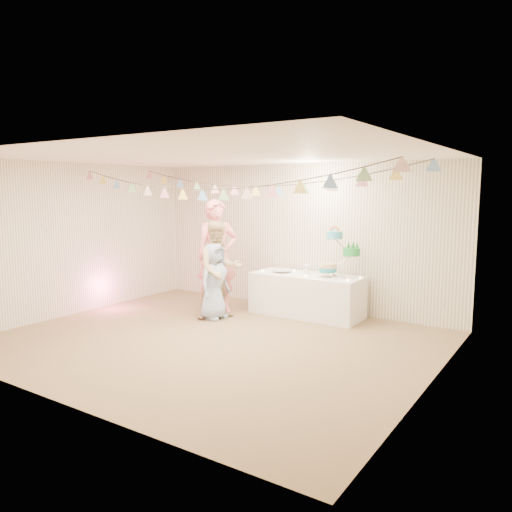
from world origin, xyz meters
The scene contains 24 objects.
floor centered at (0.00, 0.00, 0.00)m, with size 6.00×6.00×0.00m, color brown.
ceiling centered at (0.00, 0.00, 2.60)m, with size 6.00×6.00×0.00m, color white.
back_wall centered at (0.00, 2.50, 1.30)m, with size 6.00×6.00×0.00m, color white.
front_wall centered at (0.00, -2.50, 1.30)m, with size 6.00×6.00×0.00m, color white.
left_wall centered at (-3.00, 0.00, 1.30)m, with size 5.00×5.00×0.00m, color white.
right_wall centered at (3.00, 0.00, 1.30)m, with size 5.00×5.00×0.00m, color white.
table centered at (0.43, 2.03, 0.36)m, with size 1.90×0.76×0.71m, color white.
cake_stand centered at (0.98, 2.08, 1.14)m, with size 0.70×0.41×0.79m, color silver, non-canonical shape.
cake_bottom centered at (0.83, 2.02, 0.84)m, with size 0.31×0.31×0.15m, color teal, non-canonical shape.
cake_middle centered at (1.16, 2.17, 1.11)m, with size 0.27×0.27×0.22m, color #1F913B, non-canonical shape.
cake_top_tier centered at (0.92, 2.05, 1.38)m, with size 0.25×0.25×0.19m, color #43B1D5, non-canonical shape.
platter centered at (-0.03, 1.98, 0.76)m, with size 0.34×0.34×0.02m, color white.
posy centered at (0.40, 2.08, 0.84)m, with size 0.16×0.16×0.18m, color white, non-canonical shape.
person_adult_a centered at (-0.98, 1.37, 0.99)m, with size 0.72×0.47×1.98m, color pink.
person_adult_b centered at (-0.71, 1.08, 0.82)m, with size 0.79×0.62×1.63m, color tan.
person_child centered at (-0.76, 0.99, 0.64)m, with size 0.63×0.41×1.28m, color #9BB3DB.
bunting_back centered at (0.00, 1.10, 2.35)m, with size 5.60×1.10×0.40m, color pink, non-canonical shape.
bunting_front centered at (0.00, -0.20, 2.32)m, with size 5.60×0.90×0.36m, color #72A5E5, non-canonical shape.
tealight_0 centered at (-0.37, 1.88, 0.73)m, with size 0.04×0.04×0.03m, color #FFD88C.
tealight_1 centered at (0.08, 2.21, 0.73)m, with size 0.04×0.04×0.03m, color #FFD88C.
tealight_2 centered at (0.53, 1.81, 0.73)m, with size 0.04×0.04×0.03m, color #FFD88C.
tealight_3 centered at (0.78, 2.25, 0.73)m, with size 0.04×0.04×0.03m, color #FFD88C.
tealight_4 centered at (1.25, 1.85, 0.73)m, with size 0.04×0.04×0.03m, color #FFD88C.
tealight_5 centered at (1.33, 2.18, 0.73)m, with size 0.04×0.04×0.03m, color #FFD88C.
Camera 1 is at (4.30, -5.43, 2.15)m, focal length 35.00 mm.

